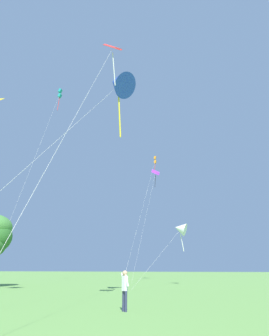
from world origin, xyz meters
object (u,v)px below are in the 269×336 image
kite_orange_box (155,161)px  kite_teal_box (59,95)px  kite_blue_delta (119,84)px  person_far_back (125,287)px  kite_white_distant (180,229)px  kite_red_high (111,57)px  kite_purple_streamer (155,177)px

kite_orange_box → kite_teal_box: (-10.77, -14.22, 6.99)m
kite_blue_delta → person_far_back: size_ratio=9.75×
kite_white_distant → kite_teal_box: bearing=-172.0°
kite_orange_box → person_far_back: 39.59m
kite_red_high → kite_blue_delta: 4.45m
kite_white_distant → kite_purple_streamer: kite_purple_streamer is taller
kite_blue_delta → kite_white_distant: bearing=87.9°
person_far_back → kite_blue_delta: bearing=117.9°
kite_blue_delta → kite_teal_box: bearing=136.3°
kite_red_high → kite_blue_delta: (-1.20, 4.12, 1.18)m
kite_teal_box → person_far_back: kite_teal_box is taller
kite_teal_box → kite_orange_box: bearing=52.9°
kite_red_high → person_far_back: (1.14, -0.28, -12.37)m
kite_teal_box → kite_white_distant: 26.50m
kite_white_distant → kite_red_high: bearing=-88.6°
kite_blue_delta → kite_orange_box: bearing=100.3°
kite_blue_delta → kite_purple_streamer: bearing=100.3°
kite_purple_streamer → kite_white_distant: bearing=-61.7°
kite_teal_box → person_far_back: size_ratio=17.04×
kite_orange_box → kite_blue_delta: bearing=-79.7°
kite_orange_box → person_far_back: size_ratio=12.63×
kite_white_distant → kite_purple_streamer: size_ratio=0.60×
kite_blue_delta → kite_red_high: bearing=-73.8°
kite_white_distant → kite_blue_delta: (-0.65, -17.87, 8.35)m
kite_red_high → kite_blue_delta: bearing=106.2°
kite_purple_streamer → person_far_back: bearing=-77.1°
kite_blue_delta → person_far_back: (2.33, -4.40, -13.55)m
kite_teal_box → kite_blue_delta: (16.19, -15.50, -11.96)m
kite_teal_box → kite_red_high: kite_teal_box is taller
kite_red_high → kite_teal_box: bearing=131.6°
kite_red_high → kite_orange_box: bearing=101.1°
kite_white_distant → kite_purple_streamer: (-5.91, 10.97, 10.09)m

